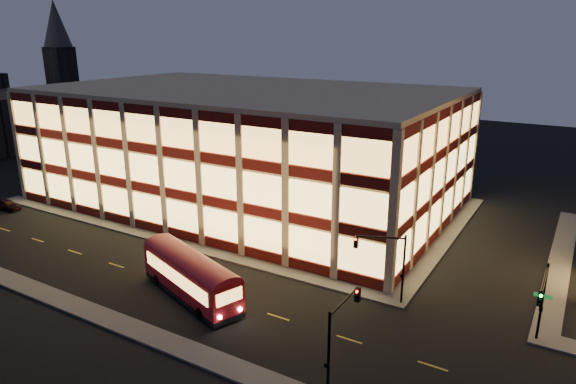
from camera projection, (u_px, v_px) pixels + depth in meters
The scene contains 13 objects.
ground at pixel (176, 248), 52.38m from camera, with size 200.00×200.00×0.00m, color black.
sidewalk_office_south at pixel (161, 238), 54.64m from camera, with size 54.00×2.00×0.15m, color #514F4C.
sidewalk_office_east at pixel (446, 237), 55.07m from camera, with size 2.00×30.00×0.15m, color #514F4C.
sidewalk_tower_west at pixel (561, 259), 49.70m from camera, with size 2.00×30.00×0.15m, color #514F4C.
sidewalk_near at pixel (66, 302), 41.69m from camera, with size 100.00×2.00×0.15m, color #514F4C.
office_building at pixel (247, 145), 65.53m from camera, with size 50.45×30.45×14.50m.
church_tower at pixel (64, 88), 116.72m from camera, with size 5.00×5.00×18.00m, color #2D2621.
church_spire at pixel (55, 23), 112.56m from camera, with size 6.00×6.00×10.00m, color #4C473F.
traffic_signal_far at pixel (386, 256), 40.50m from camera, with size 3.79×1.87×6.00m.
traffic_signal_right at pixel (542, 297), 34.29m from camera, with size 1.20×4.37×6.00m.
traffic_signal_near at pixel (340, 328), 30.62m from camera, with size 0.32×4.45×6.00m.
trolley_bus at pixel (191, 273), 42.07m from camera, with size 11.66×6.45×3.85m.
parked_car_0 at pixel (7, 205), 63.52m from camera, with size 1.52×3.77×1.28m, color black.
Camera 1 is at (34.55, -35.66, 21.01)m, focal length 32.00 mm.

